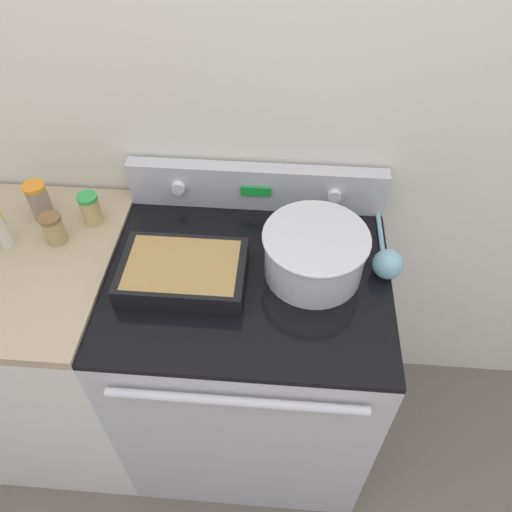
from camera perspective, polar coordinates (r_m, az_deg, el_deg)
The scene contains 11 objects.
ground_plane at distance 2.03m, azimuth -1.45°, elevation -26.55°, with size 12.00×12.00×0.00m, color #6B6056.
kitchen_wall at distance 1.42m, azimuth 0.27°, elevation 17.63°, with size 8.00×0.05×2.50m.
stove_range at distance 1.73m, azimuth -0.72°, elevation -12.13°, with size 0.78×0.66×0.92m.
control_panel at distance 1.52m, azimuth 0.07°, elevation 7.93°, with size 0.78×0.07×0.14m.
side_counter at distance 1.90m, azimuth -22.79°, elevation -9.67°, with size 0.64×0.63×0.93m.
mixing_bowl at distance 1.32m, azimuth 6.73°, elevation 0.49°, with size 0.28×0.28×0.14m.
casserole_dish at distance 1.34m, azimuth -8.33°, elevation -1.70°, with size 0.33×0.22×0.06m.
ladle at distance 1.39m, azimuth 14.78°, elevation -0.66°, with size 0.08×0.30×0.08m.
spice_jar_green_cap at distance 1.54m, azimuth -18.39°, elevation 5.14°, with size 0.06×0.06×0.10m.
spice_jar_brown_cap at distance 1.51m, azimuth -22.11°, elevation 2.90°, with size 0.06×0.06×0.09m.
spice_jar_orange_cap at distance 1.60m, azimuth -23.52°, elevation 5.80°, with size 0.06×0.06×0.12m.
Camera 1 is at (0.09, -0.57, 1.95)m, focal length 35.00 mm.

